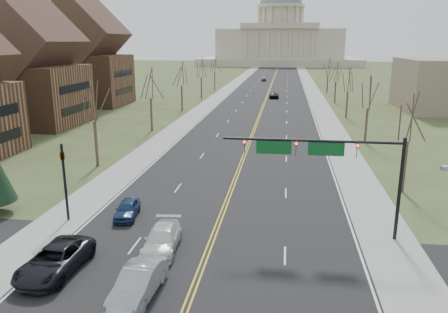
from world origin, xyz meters
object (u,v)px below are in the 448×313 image
(signal_left, at_px, (64,174))
(car_sb_inner_lead, at_px, (138,283))
(signal_mast, at_px, (325,156))
(car_sb_inner_second, at_px, (162,239))
(car_far_sb, at_px, (264,79))
(car_sb_outer_second, at_px, (127,209))
(car_far_nb, at_px, (274,95))
(car_sb_outer_lead, at_px, (55,260))

(signal_left, distance_m, car_sb_inner_lead, 13.11)
(signal_mast, relative_size, car_sb_inner_second, 2.37)
(car_far_sb, bearing_deg, car_sb_outer_second, -96.75)
(car_sb_inner_lead, bearing_deg, car_far_sb, 93.26)
(car_far_nb, bearing_deg, signal_mast, 92.62)
(car_sb_outer_lead, height_order, car_far_nb, car_sb_outer_lead)
(car_sb_inner_lead, relative_size, car_sb_outer_lead, 0.85)
(signal_mast, xyz_separation_m, car_far_sb, (-10.49, 123.73, -5.06))
(car_far_sb, bearing_deg, car_sb_inner_lead, -94.67)
(car_sb_inner_second, bearing_deg, car_far_nb, 82.21)
(car_far_sb, bearing_deg, car_far_nb, -88.81)
(car_sb_outer_lead, distance_m, car_sb_outer_second, 8.77)
(car_sb_inner_lead, height_order, car_sb_inner_second, car_sb_inner_lead)
(signal_mast, height_order, signal_left, signal_mast)
(signal_mast, xyz_separation_m, car_far_nb, (-5.59, 77.12, -5.07))
(car_sb_inner_lead, relative_size, car_sb_inner_second, 0.97)
(signal_mast, xyz_separation_m, signal_left, (-18.95, 0.00, -2.05))
(car_sb_inner_second, relative_size, car_sb_outer_second, 1.31)
(signal_mast, height_order, car_far_nb, signal_mast)
(car_sb_outer_lead, bearing_deg, car_far_nb, 85.46)
(car_sb_inner_lead, bearing_deg, car_far_nb, 90.09)
(signal_mast, distance_m, car_sb_outer_second, 15.54)
(car_sb_inner_second, distance_m, car_far_sb, 127.53)
(signal_mast, xyz_separation_m, car_sb_outer_lead, (-15.86, -7.52, -4.94))
(car_sb_inner_lead, bearing_deg, car_sb_inner_second, 95.96)
(signal_left, height_order, car_sb_outer_second, signal_left)
(car_sb_inner_lead, xyz_separation_m, car_far_nb, (4.58, 86.42, -0.14))
(car_far_nb, height_order, car_far_sb, car_far_sb)
(signal_mast, distance_m, car_sb_inner_second, 12.19)
(signal_left, bearing_deg, car_far_nb, 80.18)
(signal_left, xyz_separation_m, car_far_sb, (8.46, 123.72, -3.01))
(car_sb_inner_second, relative_size, car_far_nb, 1.05)
(car_sb_outer_lead, height_order, car_sb_outer_second, car_sb_outer_lead)
(signal_mast, xyz_separation_m, car_sb_outer_second, (-14.64, 1.16, -5.08))
(car_sb_outer_second, relative_size, car_far_nb, 0.80)
(car_sb_inner_lead, relative_size, car_sb_outer_second, 1.27)
(signal_left, bearing_deg, signal_mast, -0.00)
(car_sb_inner_lead, height_order, car_sb_outer_second, car_sb_inner_lead)
(car_sb_inner_lead, height_order, car_sb_outer_lead, car_sb_inner_lead)
(car_sb_outer_lead, distance_m, car_sb_inner_second, 6.57)
(car_sb_inner_lead, distance_m, car_sb_outer_second, 11.38)
(signal_left, distance_m, car_far_sb, 124.05)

